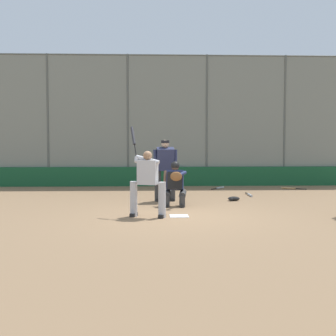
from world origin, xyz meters
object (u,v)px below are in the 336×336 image
object	(u,v)px
spare_bat_by_padding	(291,188)
fielding_glove_on_dirt	(234,199)
umpire_home	(165,168)
spare_bat_near_backstop	(249,195)
batter_at_plate	(147,181)
spare_bat_third_base_side	(219,188)
catcher_behind_plate	(175,183)

from	to	relation	value
spare_bat_by_padding	fielding_glove_on_dirt	distance (m)	3.92
umpire_home	fielding_glove_on_dirt	size ratio (longest dim) A/B	5.14
spare_bat_near_backstop	fielding_glove_on_dirt	size ratio (longest dim) A/B	2.45
batter_at_plate	spare_bat_third_base_side	bearing A→B (deg)	-96.16
spare_bat_near_backstop	batter_at_plate	bearing A→B (deg)	-40.64
umpire_home	spare_bat_by_padding	distance (m)	5.50
spare_bat_near_backstop	spare_bat_third_base_side	size ratio (longest dim) A/B	1.14
spare_bat_third_base_side	spare_bat_near_backstop	bearing A→B (deg)	-126.76
spare_bat_by_padding	spare_bat_third_base_side	xyz separation A→B (m)	(2.49, -0.26, 0.00)
spare_bat_near_backstop	fielding_glove_on_dirt	world-z (taller)	fielding_glove_on_dirt
batter_at_plate	spare_bat_near_backstop	world-z (taller)	batter_at_plate
spare_bat_third_base_side	fielding_glove_on_dirt	world-z (taller)	fielding_glove_on_dirt
catcher_behind_plate	spare_bat_near_backstop	bearing A→B (deg)	-131.44
catcher_behind_plate	umpire_home	distance (m)	1.08
batter_at_plate	umpire_home	xyz separation A→B (m)	(-0.50, -2.67, 0.12)
umpire_home	spare_bat_near_backstop	xyz separation A→B (m)	(-2.67, -1.13, -0.91)
umpire_home	spare_bat_by_padding	bearing A→B (deg)	-151.56
spare_bat_by_padding	catcher_behind_plate	bearing A→B (deg)	77.71
batter_at_plate	spare_bat_near_backstop	size ratio (longest dim) A/B	2.48
spare_bat_near_backstop	spare_bat_third_base_side	distance (m)	2.21
umpire_home	fielding_glove_on_dirt	distance (m)	2.15
umpire_home	spare_bat_by_padding	xyz separation A→B (m)	(-4.53, -2.99, -0.91)
umpire_home	spare_bat_near_backstop	world-z (taller)	umpire_home
batter_at_plate	spare_bat_by_padding	bearing A→B (deg)	-114.60
catcher_behind_plate	spare_bat_near_backstop	distance (m)	3.29
catcher_behind_plate	spare_bat_near_backstop	xyz separation A→B (m)	(-2.44, -2.13, -0.58)
spare_bat_near_backstop	fielding_glove_on_dirt	distance (m)	1.32
catcher_behind_plate	spare_bat_third_base_side	bearing A→B (deg)	-105.63
spare_bat_third_base_side	fielding_glove_on_dirt	distance (m)	3.23
catcher_behind_plate	fielding_glove_on_dirt	world-z (taller)	catcher_behind_plate
spare_bat_by_padding	spare_bat_third_base_side	world-z (taller)	same
batter_at_plate	spare_bat_third_base_side	distance (m)	6.49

